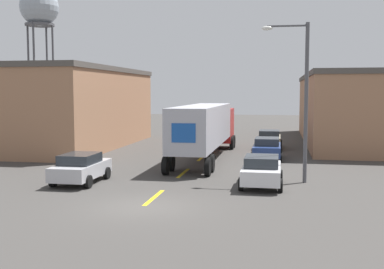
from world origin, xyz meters
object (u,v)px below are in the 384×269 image
(semi_truck, at_px, (206,126))
(street_lamp, at_px, (301,91))
(water_tower, at_px, (39,9))
(parked_car_right_far, at_px, (269,139))
(parked_car_right_near, at_px, (262,170))
(parked_car_left_near, at_px, (81,168))
(parked_car_right_mid, at_px, (267,148))

(semi_truck, relative_size, street_lamp, 1.96)
(semi_truck, bearing_deg, water_tower, 133.79)
(parked_car_right_far, relative_size, street_lamp, 0.51)
(parked_car_right_near, relative_size, parked_car_left_near, 1.00)
(parked_car_right_mid, bearing_deg, parked_car_right_near, -90.00)
(parked_car_right_near, xyz_separation_m, parked_car_left_near, (-9.18, -0.76, 0.00))
(water_tower, xyz_separation_m, street_lamp, (33.88, -37.26, -11.28))
(semi_truck, xyz_separation_m, street_lamp, (6.10, -8.00, 2.40))
(parked_car_right_mid, distance_m, water_tower, 45.82)
(semi_truck, relative_size, water_tower, 0.84)
(parked_car_right_far, bearing_deg, parked_car_right_near, -90.00)
(parked_car_left_near, relative_size, street_lamp, 0.51)
(semi_truck, height_order, parked_car_right_near, semi_truck)
(semi_truck, bearing_deg, parked_car_right_far, 58.46)
(parked_car_right_mid, relative_size, parked_car_right_far, 1.00)
(semi_truck, distance_m, street_lamp, 10.34)
(semi_truck, relative_size, parked_car_right_near, 3.87)
(parked_car_right_mid, relative_size, parked_car_right_near, 1.00)
(parked_car_left_near, bearing_deg, semi_truck, 64.01)
(parked_car_right_near, bearing_deg, parked_car_right_far, 90.00)
(parked_car_right_mid, height_order, parked_car_right_near, same)
(parked_car_right_mid, xyz_separation_m, parked_car_right_far, (0.00, 6.60, 0.00))
(parked_car_right_near, height_order, street_lamp, street_lamp)
(water_tower, bearing_deg, street_lamp, -47.72)
(parked_car_left_near, height_order, street_lamp, street_lamp)
(parked_car_right_mid, bearing_deg, parked_car_left_near, -131.51)
(parked_car_left_near, height_order, parked_car_right_far, same)
(water_tower, bearing_deg, parked_car_right_mid, -42.25)
(parked_car_right_near, bearing_deg, parked_car_left_near, -175.24)
(semi_truck, xyz_separation_m, parked_car_right_far, (4.22, 6.80, -1.51))
(parked_car_right_mid, xyz_separation_m, parked_car_left_near, (-9.18, -10.38, 0.00))
(water_tower, height_order, street_lamp, water_tower)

